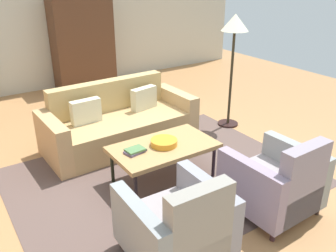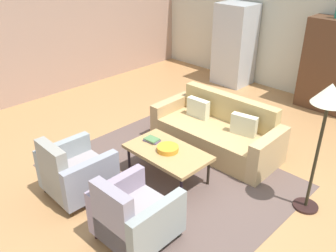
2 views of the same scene
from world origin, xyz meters
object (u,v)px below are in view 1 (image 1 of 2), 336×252
couch (118,124)px  armchair_left (179,228)px  fruit_bowl (164,142)px  coffee_table (164,148)px  book_stack (135,151)px  armchair_right (277,184)px  floor_lamp (234,33)px  cabinet (83,44)px

couch → armchair_left: bearing=74.2°
fruit_bowl → coffee_table: bearing=180.0°
coffee_table → armchair_left: (-0.60, -1.17, -0.07)m
couch → book_stack: 1.22m
couch → fruit_bowl: 1.20m
fruit_bowl → armchair_right: bearing=-63.0°
fruit_bowl → floor_lamp: size_ratio=0.18×
armchair_right → cabinet: cabinet is taller
armchair_left → fruit_bowl: (0.61, 1.17, 0.14)m
couch → armchair_right: armchair_right is taller
fruit_bowl → cabinet: (0.63, 3.97, 0.41)m
armchair_left → book_stack: bearing=79.7°
couch → armchair_right: size_ratio=2.41×
coffee_table → book_stack: bearing=175.4°
couch → coffee_table: size_ratio=1.77×
armchair_right → couch: bearing=103.2°
cabinet → floor_lamp: 3.41m
couch → coffee_table: 1.19m
couch → floor_lamp: 2.14m
armchair_right → coffee_table: bearing=116.1°
couch → book_stack: couch is taller
armchair_left → cabinet: size_ratio=0.49×
fruit_bowl → cabinet: cabinet is taller
armchair_left → fruit_bowl: size_ratio=2.86×
fruit_bowl → cabinet: size_ratio=0.17×
cabinet → coffee_table: bearing=-99.0°
armchair_right → book_stack: bearing=127.4°
couch → cabinet: bearing=-104.4°
armchair_right → cabinet: bearing=88.4°
book_stack → cabinet: size_ratio=0.14×
couch → armchair_left: 2.43m
armchair_left → coffee_table: bearing=64.1°
cabinet → floor_lamp: size_ratio=1.05×
couch → fruit_bowl: size_ratio=6.89×
armchair_left → floor_lamp: bearing=41.2°
couch → book_stack: size_ratio=8.29×
coffee_table → cabinet: 4.05m
armchair_right → armchair_left: bearing=178.8°
couch → fruit_bowl: bearing=88.9°
coffee_table → couch: bearing=90.1°
coffee_table → armchair_left: bearing=-117.3°
armchair_left → cabinet: bearing=77.9°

